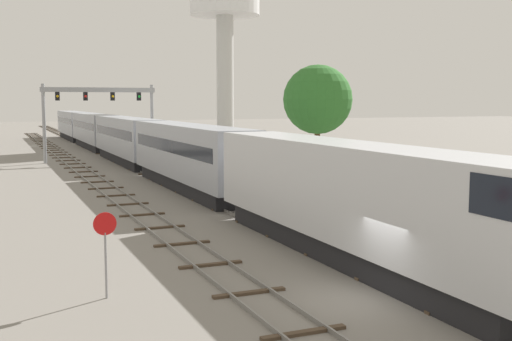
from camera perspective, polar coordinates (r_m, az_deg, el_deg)
ground_plane at (r=21.50m, az=10.32°, el=-11.34°), size 400.00×400.00×0.00m
track_main at (r=78.48m, az=-13.16°, el=1.42°), size 2.60×200.00×0.16m
track_near at (r=57.96m, az=-15.10°, el=-0.29°), size 2.60×160.00×0.16m
passenger_train at (r=68.42m, az=-11.75°, el=2.90°), size 3.04×112.32×4.80m
signal_gantry at (r=70.18m, az=-14.00°, el=5.76°), size 12.10×0.49×8.33m
water_tower at (r=98.39m, az=-2.85°, el=14.58°), size 10.72×10.72×25.94m
stop_sign at (r=21.29m, az=-13.49°, el=-6.37°), size 0.76×0.08×2.88m
trackside_tree_left at (r=62.93m, az=5.61°, el=6.41°), size 6.87×6.87×10.11m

